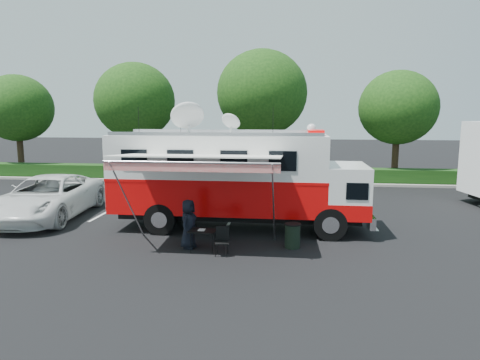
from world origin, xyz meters
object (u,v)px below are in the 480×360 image
Objects in this scene: folding_table at (203,232)px; trash_bin at (292,235)px; command_truck at (236,178)px; white_suv at (49,218)px.

trash_bin is (2.98, 0.83, -0.27)m from folding_table.
command_truck reaches higher than trash_bin.
trash_bin is at bearing -20.12° from white_suv.
command_truck is 1.51× the size of white_suv.
command_truck is at bearing 134.97° from trash_bin.
folding_table is (-0.73, -3.07, -1.37)m from command_truck.
folding_table is at bearing -30.73° from white_suv.
trash_bin is at bearing 15.59° from folding_table.
trash_bin is at bearing -45.03° from command_truck.
folding_table is at bearing -164.41° from trash_bin.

